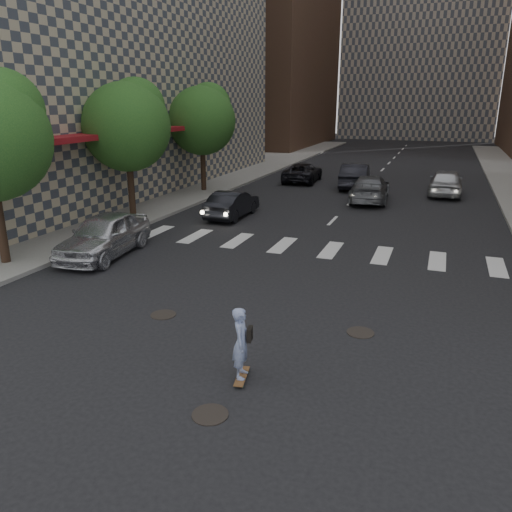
{
  "coord_description": "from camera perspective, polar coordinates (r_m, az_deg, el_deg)",
  "views": [
    {
      "loc": [
        4.85,
        -9.78,
        5.69
      ],
      "look_at": [
        -0.05,
        3.34,
        1.3
      ],
      "focal_mm": 35.0,
      "sensor_mm": 36.0,
      "label": 1
    }
  ],
  "objects": [
    {
      "name": "tree_b",
      "position": [
        25.36,
        -14.33,
        14.54
      ],
      "size": [
        4.2,
        4.2,
        6.6
      ],
      "color": "#382619",
      "rests_on": "sidewalk_left"
    },
    {
      "name": "skateboarder",
      "position": [
        10.53,
        -1.65,
        -9.9
      ],
      "size": [
        0.47,
        0.85,
        1.65
      ],
      "rotation": [
        0.0,
        0.0,
        0.19
      ],
      "color": "brown",
      "rests_on": "ground"
    },
    {
      "name": "traffic_car_a",
      "position": [
        25.29,
        -2.72,
        5.96
      ],
      "size": [
        1.43,
        4.1,
        1.35
      ],
      "primitive_type": "imported",
      "rotation": [
        0.0,
        0.0,
        3.14
      ],
      "color": "black",
      "rests_on": "ground"
    },
    {
      "name": "tree_c",
      "position": [
        32.27,
        -6.04,
        15.47
      ],
      "size": [
        4.2,
        4.2,
        6.6
      ],
      "color": "#382619",
      "rests_on": "sidewalk_left"
    },
    {
      "name": "traffic_car_c",
      "position": [
        36.71,
        5.35,
        9.48
      ],
      "size": [
        2.49,
        4.94,
        1.34
      ],
      "primitive_type": "imported",
      "rotation": [
        0.0,
        0.0,
        3.2
      ],
      "color": "black",
      "rests_on": "ground"
    },
    {
      "name": "ground",
      "position": [
        12.31,
        -5.29,
        -10.22
      ],
      "size": [
        160.0,
        160.0,
        0.0
      ],
      "primitive_type": "plane",
      "color": "black",
      "rests_on": "ground"
    },
    {
      "name": "manhole_c",
      "position": [
        13.17,
        11.85,
        -8.55
      ],
      "size": [
        0.7,
        0.7,
        0.02
      ],
      "primitive_type": "cylinder",
      "color": "black",
      "rests_on": "ground"
    },
    {
      "name": "sidewalk_left",
      "position": [
        35.95,
        -12.49,
        8.03
      ],
      "size": [
        13.0,
        80.0,
        0.15
      ],
      "primitive_type": "cube",
      "color": "gray",
      "rests_on": "ground"
    },
    {
      "name": "manhole_b",
      "position": [
        14.13,
        -10.55,
        -6.61
      ],
      "size": [
        0.7,
        0.7,
        0.02
      ],
      "primitive_type": "cylinder",
      "color": "black",
      "rests_on": "ground"
    },
    {
      "name": "traffic_car_b",
      "position": [
        30.05,
        12.87,
        7.53
      ],
      "size": [
        2.47,
        5.33,
        1.51
      ],
      "primitive_type": "imported",
      "rotation": [
        0.0,
        0.0,
        3.21
      ],
      "color": "#575A5F",
      "rests_on": "ground"
    },
    {
      "name": "traffic_car_d",
      "position": [
        33.37,
        20.87,
        7.9
      ],
      "size": [
        2.0,
        4.85,
        1.65
      ],
      "primitive_type": "imported",
      "rotation": [
        0.0,
        0.0,
        3.13
      ],
      "color": "#A9ABB0",
      "rests_on": "ground"
    },
    {
      "name": "manhole_a",
      "position": [
        9.93,
        -5.27,
        -17.59
      ],
      "size": [
        0.7,
        0.7,
        0.02
      ],
      "primitive_type": "cylinder",
      "color": "black",
      "rests_on": "ground"
    },
    {
      "name": "silver_sedan",
      "position": [
        19.72,
        -16.97,
        2.32
      ],
      "size": [
        2.41,
        4.93,
        1.62
      ],
      "primitive_type": "imported",
      "rotation": [
        0.0,
        0.0,
        0.11
      ],
      "color": "silver",
      "rests_on": "ground"
    },
    {
      "name": "traffic_car_e",
      "position": [
        34.57,
        11.24,
        8.99
      ],
      "size": [
        2.19,
        5.12,
        1.64
      ],
      "primitive_type": "imported",
      "rotation": [
        0.0,
        0.0,
        3.23
      ],
      "color": "black",
      "rests_on": "ground"
    }
  ]
}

